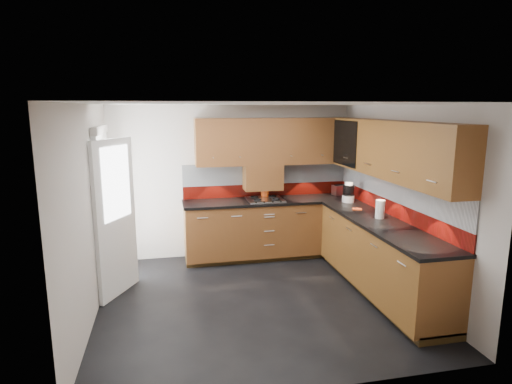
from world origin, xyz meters
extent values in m
cube|color=black|center=(0.00, 0.00, -0.01)|extent=(4.00, 3.80, 0.02)
cube|color=white|center=(0.00, 0.00, 2.45)|extent=(4.00, 3.80, 0.10)
cube|color=beige|center=(0.00, 1.84, 1.20)|extent=(4.00, 0.08, 2.64)
cube|color=beige|center=(0.00, -1.84, 1.20)|extent=(4.00, 0.08, 2.64)
cube|color=beige|center=(-1.94, 0.00, 1.20)|extent=(0.08, 3.80, 2.64)
cube|color=beige|center=(1.94, 0.00, 1.20)|extent=(0.08, 3.80, 2.64)
cube|color=#562913|center=(0.55, 1.50, 0.48)|extent=(2.70, 0.60, 0.95)
cube|color=brown|center=(1.60, -0.10, 0.48)|extent=(0.60, 2.60, 0.95)
cube|color=#3B2810|center=(0.55, 1.53, 0.05)|extent=(2.70, 0.54, 0.10)
cube|color=#3B2810|center=(1.63, -0.10, 0.05)|extent=(0.54, 2.60, 0.10)
cube|color=black|center=(0.54, 1.49, 0.92)|extent=(2.72, 0.62, 0.04)
cube|color=black|center=(1.59, -0.12, 0.92)|extent=(0.62, 2.60, 0.04)
cube|color=maroon|center=(0.55, 1.79, 1.04)|extent=(2.70, 0.02, 0.20)
cube|color=silver|center=(0.55, 1.79, 1.31)|extent=(2.70, 0.02, 0.34)
cube|color=maroon|center=(1.89, 0.20, 1.04)|extent=(0.02, 3.20, 0.20)
cube|color=silver|center=(1.89, 0.20, 1.31)|extent=(0.02, 3.20, 0.34)
cube|color=#562913|center=(0.65, 1.64, 1.84)|extent=(2.50, 0.33, 0.72)
cube|color=brown|center=(1.73, 0.04, 1.84)|extent=(0.33, 2.87, 0.72)
cube|color=silver|center=(0.50, 1.46, 1.63)|extent=(1.80, 0.01, 0.16)
cube|color=silver|center=(1.56, 0.00, 1.63)|extent=(0.01, 2.00, 0.16)
cube|color=#562913|center=(0.45, 1.64, 1.28)|extent=(0.60, 0.33, 0.40)
cube|color=black|center=(1.56, 1.07, 1.84)|extent=(0.01, 0.80, 0.66)
cube|color=#FFD18C|center=(1.87, 1.07, 1.84)|extent=(0.01, 0.76, 0.64)
cube|color=black|center=(1.73, 1.07, 1.86)|extent=(0.29, 0.76, 0.01)
cylinder|color=black|center=(1.73, 0.82, 1.96)|extent=(0.07, 0.07, 0.16)
cylinder|color=black|center=(1.73, 0.97, 1.96)|extent=(0.07, 0.07, 0.16)
cylinder|color=white|center=(1.73, 1.12, 1.96)|extent=(0.07, 0.07, 0.16)
cylinder|color=black|center=(1.73, 1.27, 1.96)|extent=(0.07, 0.07, 0.16)
cube|color=white|center=(-1.86, 0.90, 1.02)|extent=(0.06, 0.95, 2.04)
cube|color=white|center=(-1.68, 0.55, 1.00)|extent=(0.42, 0.73, 1.98)
cube|color=white|center=(-1.65, 0.55, 1.45)|extent=(0.28, 0.50, 0.90)
cube|color=silver|center=(0.45, 1.48, 0.95)|extent=(0.56, 0.48, 0.02)
torus|color=black|center=(0.31, 1.36, 0.98)|extent=(0.13, 0.13, 0.02)
torus|color=black|center=(0.59, 1.36, 0.98)|extent=(0.13, 0.13, 0.02)
torus|color=black|center=(0.31, 1.60, 0.98)|extent=(0.13, 0.13, 0.02)
torus|color=black|center=(0.59, 1.60, 0.98)|extent=(0.13, 0.13, 0.02)
cube|color=black|center=(0.45, 1.25, 0.96)|extent=(0.42, 0.04, 0.02)
cylinder|color=#DE4F14|center=(0.49, 1.66, 1.02)|extent=(0.13, 0.13, 0.16)
cylinder|color=olive|center=(0.49, 1.68, 1.22)|extent=(0.06, 0.01, 0.32)
cylinder|color=olive|center=(0.50, 1.68, 1.21)|extent=(0.05, 0.03, 0.30)
cylinder|color=olive|center=(0.49, 1.68, 1.23)|extent=(0.06, 0.03, 0.34)
cylinder|color=olive|center=(0.51, 1.67, 1.20)|extent=(0.04, 0.05, 0.28)
cylinder|color=olive|center=(0.48, 1.67, 1.21)|extent=(0.04, 0.05, 0.31)
cube|color=silver|center=(1.75, 1.62, 1.02)|extent=(0.26, 0.19, 0.16)
cube|color=black|center=(1.75, 1.62, 1.11)|extent=(0.18, 0.06, 0.01)
cube|color=black|center=(1.75, 1.65, 1.11)|extent=(0.18, 0.06, 0.01)
cylinder|color=white|center=(1.66, 1.08, 0.99)|extent=(0.18, 0.18, 0.10)
cylinder|color=black|center=(1.66, 1.08, 1.12)|extent=(0.17, 0.17, 0.16)
cylinder|color=white|center=(1.66, 1.08, 1.23)|extent=(0.12, 0.12, 0.04)
cylinder|color=white|center=(1.65, 0.08, 1.06)|extent=(0.15, 0.15, 0.24)
cube|color=#F54D1B|center=(1.58, 0.59, 0.95)|extent=(0.16, 0.15, 0.01)
camera|label=1|loc=(-1.05, -4.86, 2.36)|focal=30.00mm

